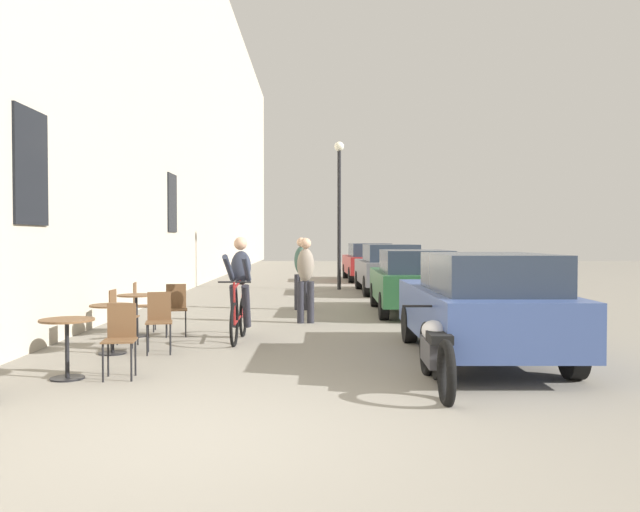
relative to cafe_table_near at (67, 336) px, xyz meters
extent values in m
plane|color=gray|center=(1.99, -2.27, -0.52)|extent=(88.00, 88.00, 0.00)
cube|color=#B7AD99|center=(-1.46, 11.73, 6.17)|extent=(0.50, 68.00, 13.39)
cube|color=black|center=(-1.19, 1.79, 2.21)|extent=(0.04, 1.10, 1.70)
cube|color=black|center=(-1.19, 11.16, 2.21)|extent=(0.04, 1.10, 1.70)
cylinder|color=black|center=(0.00, 0.00, -0.51)|extent=(0.40, 0.40, 0.02)
cylinder|color=black|center=(0.00, 0.00, -0.16)|extent=(0.05, 0.05, 0.67)
cylinder|color=brown|center=(0.00, 0.00, 0.19)|extent=(0.64, 0.64, 0.02)
cylinder|color=black|center=(0.80, -0.14, -0.30)|extent=(0.02, 0.02, 0.45)
cylinder|color=black|center=(0.48, -0.18, -0.30)|extent=(0.02, 0.02, 0.45)
cylinder|color=black|center=(0.76, 0.18, -0.30)|extent=(0.02, 0.02, 0.45)
cylinder|color=black|center=(0.44, 0.14, -0.30)|extent=(0.02, 0.02, 0.45)
cube|color=brown|center=(0.62, 0.00, -0.06)|extent=(0.42, 0.42, 0.02)
cube|color=brown|center=(0.60, 0.18, 0.16)|extent=(0.34, 0.06, 0.42)
cylinder|color=black|center=(0.01, 1.69, -0.51)|extent=(0.40, 0.40, 0.02)
cylinder|color=black|center=(0.01, 1.69, -0.16)|extent=(0.05, 0.05, 0.67)
cylinder|color=brown|center=(0.01, 1.69, 0.19)|extent=(0.64, 0.64, 0.02)
cylinder|color=black|center=(0.88, 1.57, -0.30)|extent=(0.02, 0.02, 0.45)
cylinder|color=black|center=(0.56, 1.50, -0.30)|extent=(0.02, 0.02, 0.45)
cylinder|color=black|center=(0.81, 1.89, -0.30)|extent=(0.02, 0.02, 0.45)
cylinder|color=black|center=(0.50, 1.82, -0.30)|extent=(0.02, 0.02, 0.45)
cube|color=brown|center=(0.69, 1.69, -0.06)|extent=(0.45, 0.45, 0.02)
cube|color=brown|center=(0.65, 1.87, 0.16)|extent=(0.34, 0.09, 0.42)
cylinder|color=black|center=(0.17, 2.47, -0.30)|extent=(0.02, 0.02, 0.45)
cylinder|color=black|center=(0.17, 2.14, -0.30)|extent=(0.02, 0.02, 0.45)
cylinder|color=black|center=(-0.16, 2.46, -0.30)|extent=(0.02, 0.02, 0.45)
cylinder|color=black|center=(-0.15, 2.14, -0.30)|extent=(0.02, 0.02, 0.45)
cube|color=brown|center=(0.01, 2.30, -0.06)|extent=(0.39, 0.39, 0.02)
cube|color=brown|center=(-0.17, 2.30, 0.16)|extent=(0.03, 0.34, 0.42)
cylinder|color=black|center=(-0.11, 3.39, -0.51)|extent=(0.40, 0.40, 0.02)
cylinder|color=black|center=(-0.11, 3.39, -0.16)|extent=(0.05, 0.05, 0.67)
cylinder|color=brown|center=(-0.11, 3.39, 0.19)|extent=(0.64, 0.64, 0.02)
cylinder|color=black|center=(0.03, 4.16, -0.30)|extent=(0.02, 0.02, 0.45)
cylinder|color=black|center=(0.07, 3.84, -0.30)|extent=(0.02, 0.02, 0.45)
cylinder|color=black|center=(-0.29, 4.11, -0.30)|extent=(0.02, 0.02, 0.45)
cylinder|color=black|center=(-0.25, 3.80, -0.30)|extent=(0.02, 0.02, 0.45)
cube|color=brown|center=(-0.11, 3.98, -0.06)|extent=(0.43, 0.43, 0.02)
cube|color=brown|center=(-0.29, 3.95, 0.16)|extent=(0.07, 0.34, 0.42)
cylinder|color=black|center=(0.76, 3.26, -0.30)|extent=(0.02, 0.02, 0.45)
cylinder|color=black|center=(0.45, 3.20, -0.30)|extent=(0.02, 0.02, 0.45)
cylinder|color=black|center=(0.70, 3.58, -0.30)|extent=(0.02, 0.02, 0.45)
cylinder|color=black|center=(0.38, 3.52, -0.30)|extent=(0.02, 0.02, 0.45)
cube|color=brown|center=(0.57, 3.39, -0.06)|extent=(0.45, 0.45, 0.02)
cube|color=brown|center=(0.54, 3.57, 0.16)|extent=(0.34, 0.09, 0.42)
torus|color=black|center=(1.70, 2.37, -0.19)|extent=(0.07, 0.71, 0.71)
torus|color=black|center=(1.73, 3.42, -0.19)|extent=(0.07, 0.71, 0.71)
cylinder|color=maroon|center=(1.72, 3.33, 0.09)|extent=(0.04, 0.22, 0.58)
cylinder|color=maroon|center=(1.71, 2.83, 0.43)|extent=(0.05, 0.82, 0.14)
cylinder|color=maroon|center=(1.70, 2.39, 0.14)|extent=(0.04, 0.09, 0.67)
cylinder|color=maroon|center=(1.72, 2.92, -0.15)|extent=(0.06, 1.00, 0.12)
cylinder|color=black|center=(1.70, 2.42, 0.48)|extent=(0.52, 0.04, 0.03)
ellipsoid|color=black|center=(1.72, 3.24, 0.41)|extent=(0.12, 0.24, 0.06)
ellipsoid|color=#2D3342|center=(1.72, 3.16, 0.68)|extent=(0.35, 0.36, 0.59)
sphere|color=tan|center=(1.72, 3.12, 1.08)|extent=(0.22, 0.22, 0.22)
cylinder|color=#26262D|center=(1.82, 3.08, 0.03)|extent=(0.14, 0.40, 0.75)
cylinder|color=#26262D|center=(1.62, 3.08, 0.03)|extent=(0.14, 0.40, 0.75)
cylinder|color=#2D3342|center=(1.85, 2.76, 0.68)|extent=(0.09, 0.74, 0.48)
cylinder|color=#2D3342|center=(1.57, 2.77, 0.68)|extent=(0.12, 0.75, 0.48)
cylinder|color=#26262D|center=(2.69, 5.10, -0.10)|extent=(0.14, 0.14, 0.83)
cylinder|color=#26262D|center=(2.89, 5.11, -0.10)|extent=(0.14, 0.14, 0.83)
ellipsoid|color=gray|center=(2.79, 5.10, 0.64)|extent=(0.35, 0.25, 0.66)
sphere|color=tan|center=(2.79, 5.10, 1.07)|extent=(0.22, 0.22, 0.22)
cylinder|color=#26262D|center=(2.76, 7.48, -0.10)|extent=(0.14, 0.14, 0.84)
cylinder|color=#26262D|center=(2.56, 7.51, -0.10)|extent=(0.14, 0.14, 0.84)
ellipsoid|color=#38564C|center=(2.66, 7.50, 0.65)|extent=(0.36, 0.28, 0.66)
sphere|color=tan|center=(2.66, 7.50, 1.08)|extent=(0.22, 0.22, 0.22)
cylinder|color=black|center=(3.79, 13.65, 1.78)|extent=(0.12, 0.12, 4.60)
sphere|color=silver|center=(3.79, 13.65, 4.22)|extent=(0.32, 0.32, 0.32)
cube|color=#384C84|center=(5.28, 1.31, 0.12)|extent=(1.76, 4.18, 0.68)
cube|color=#283342|center=(5.27, 0.81, 0.71)|extent=(1.47, 2.26, 0.50)
cylinder|color=black|center=(4.50, 2.69, -0.22)|extent=(0.20, 0.60, 0.60)
cylinder|color=black|center=(6.07, 2.68, -0.22)|extent=(0.20, 0.60, 0.60)
cylinder|color=black|center=(4.48, -0.06, -0.22)|extent=(0.20, 0.60, 0.60)
cylinder|color=black|center=(6.05, -0.07, -0.22)|extent=(0.20, 0.60, 0.60)
cube|color=#23512D|center=(5.19, 6.89, 0.10)|extent=(1.76, 4.06, 0.66)
cube|color=#283342|center=(5.18, 6.41, 0.67)|extent=(1.45, 2.21, 0.49)
cylinder|color=black|center=(4.46, 8.24, -0.23)|extent=(0.20, 0.58, 0.58)
cylinder|color=black|center=(5.98, 8.20, -0.23)|extent=(0.20, 0.58, 0.58)
cylinder|color=black|center=(4.40, 5.58, -0.23)|extent=(0.20, 0.58, 0.58)
cylinder|color=black|center=(5.92, 5.55, -0.23)|extent=(0.20, 0.58, 0.58)
cube|color=#595960|center=(5.27, 12.41, 0.13)|extent=(1.83, 4.28, 0.69)
cube|color=#283342|center=(5.28, 11.90, 0.74)|extent=(1.51, 2.32, 0.51)
cylinder|color=black|center=(4.45, 13.80, -0.21)|extent=(0.21, 0.62, 0.61)
cylinder|color=black|center=(6.05, 13.83, -0.21)|extent=(0.21, 0.62, 0.61)
cylinder|color=black|center=(4.49, 10.99, -0.21)|extent=(0.21, 0.62, 0.61)
cylinder|color=black|center=(6.09, 11.02, -0.21)|extent=(0.21, 0.62, 0.61)
cube|color=maroon|center=(5.13, 18.27, 0.13)|extent=(1.88, 4.29, 0.69)
cube|color=#283342|center=(5.14, 17.76, 0.73)|extent=(1.54, 2.33, 0.51)
cylinder|color=black|center=(4.29, 19.65, -0.22)|extent=(0.22, 0.62, 0.61)
cylinder|color=black|center=(5.88, 19.69, -0.22)|extent=(0.22, 0.62, 0.61)
cylinder|color=black|center=(4.37, 16.85, -0.22)|extent=(0.22, 0.62, 0.61)
cylinder|color=black|center=(5.97, 16.90, -0.22)|extent=(0.22, 0.62, 0.61)
torus|color=black|center=(4.35, 0.28, -0.22)|extent=(0.11, 0.69, 0.69)
torus|color=black|center=(4.31, -1.16, -0.22)|extent=(0.12, 0.70, 0.70)
cube|color=#333338|center=(4.33, -0.44, -0.12)|extent=(0.26, 0.77, 0.28)
ellipsoid|color=#B7B7BC|center=(4.33, -0.34, 0.10)|extent=(0.30, 0.53, 0.24)
cube|color=black|center=(4.32, -0.72, 0.08)|extent=(0.25, 0.45, 0.10)
cylinder|color=black|center=(4.35, 0.18, 0.33)|extent=(0.62, 0.05, 0.03)
camera|label=1|loc=(2.96, -7.68, 1.15)|focal=36.14mm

